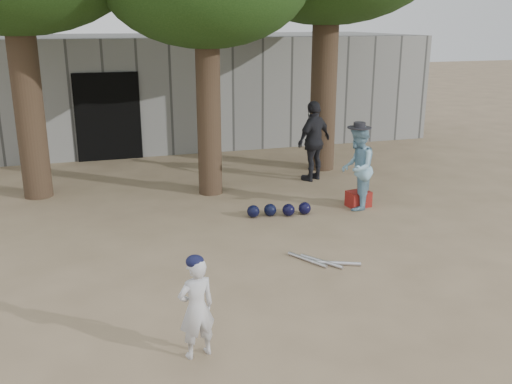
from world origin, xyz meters
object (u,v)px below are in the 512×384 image
object	(u,v)px
boy_player	(196,308)
spectator_dark	(314,141)
spectator_blue	(357,168)
red_bag	(358,199)

from	to	relation	value
boy_player	spectator_dark	bearing A→B (deg)	-136.17
boy_player	spectator_blue	bearing A→B (deg)	-147.85
spectator_blue	spectator_dark	xyz separation A→B (m)	(0.00, 2.11, 0.09)
spectator_blue	red_bag	world-z (taller)	spectator_blue
spectator_blue	boy_player	bearing A→B (deg)	-12.15
boy_player	spectator_dark	size ratio (longest dim) A/B	0.64
red_bag	spectator_blue	bearing A→B (deg)	-139.77
spectator_blue	red_bag	bearing A→B (deg)	162.12
spectator_dark	red_bag	xyz separation A→B (m)	(0.11, -2.01, -0.74)
boy_player	spectator_dark	distance (m)	7.23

